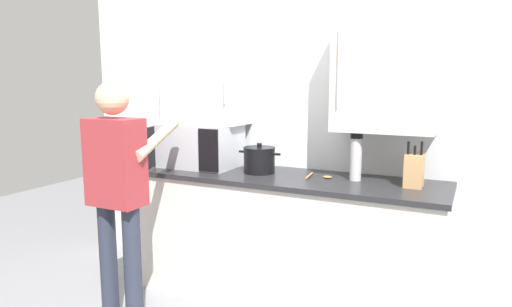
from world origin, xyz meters
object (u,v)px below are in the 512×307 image
(wooden_spoon, at_px, (319,176))
(knife_block, at_px, (414,170))
(stock_pot, at_px, (259,160))
(person_figure, at_px, (118,185))
(microwave_oven, at_px, (196,145))
(thermos_flask, at_px, (356,157))

(wooden_spoon, distance_m, knife_block, 0.62)
(stock_pot, distance_m, person_figure, 1.00)
(microwave_oven, xyz_separation_m, wooden_spoon, (0.99, 0.01, -0.16))
(wooden_spoon, bearing_deg, knife_block, 0.53)
(thermos_flask, bearing_deg, stock_pot, -175.72)
(wooden_spoon, height_order, person_figure, person_figure)
(wooden_spoon, xyz_separation_m, stock_pot, (-0.44, -0.02, 0.08))
(thermos_flask, height_order, person_figure, person_figure)
(microwave_oven, relative_size, knife_block, 2.79)
(microwave_oven, height_order, thermos_flask, microwave_oven)
(knife_block, bearing_deg, microwave_oven, -179.56)
(stock_pot, height_order, person_figure, person_figure)
(microwave_oven, xyz_separation_m, stock_pot, (0.55, -0.02, -0.07))
(microwave_oven, distance_m, person_figure, 0.85)
(thermos_flask, height_order, knife_block, thermos_flask)
(microwave_oven, height_order, stock_pot, microwave_oven)
(thermos_flask, relative_size, stock_pot, 0.96)
(thermos_flask, distance_m, stock_pot, 0.69)
(wooden_spoon, height_order, stock_pot, stock_pot)
(thermos_flask, distance_m, wooden_spoon, 0.29)
(wooden_spoon, bearing_deg, person_figure, -140.52)
(stock_pot, bearing_deg, person_figure, -125.26)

